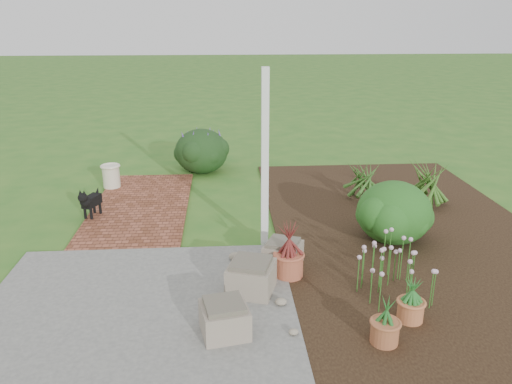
{
  "coord_description": "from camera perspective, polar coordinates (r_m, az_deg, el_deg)",
  "views": [
    {
      "loc": [
        -0.27,
        -6.42,
        3.08
      ],
      "look_at": [
        0.2,
        0.4,
        0.7
      ],
      "focal_mm": 35.0,
      "sensor_mm": 36.0,
      "label": 1
    }
  ],
  "objects": [
    {
      "name": "ground",
      "position": [
        7.12,
        -1.39,
        -6.42
      ],
      "size": [
        80.0,
        80.0,
        0.0
      ],
      "primitive_type": "plane",
      "color": "#2C6620",
      "rests_on": "ground"
    },
    {
      "name": "concrete_patio",
      "position": [
        5.67,
        -13.67,
        -14.1
      ],
      "size": [
        3.5,
        3.5,
        0.04
      ],
      "primitive_type": "cube",
      "color": "#5F5F5D",
      "rests_on": "ground"
    },
    {
      "name": "brick_path",
      "position": [
        8.84,
        -13.0,
        -1.56
      ],
      "size": [
        1.6,
        3.5,
        0.04
      ],
      "primitive_type": "cube",
      "color": "brown",
      "rests_on": "ground"
    },
    {
      "name": "garden_bed",
      "position": [
        8.06,
        16.54,
        -4.0
      ],
      "size": [
        4.0,
        7.0,
        0.03
      ],
      "primitive_type": "cube",
      "color": "black",
      "rests_on": "ground"
    },
    {
      "name": "veranda_post",
      "position": [
        6.79,
        1.02,
        3.57
      ],
      "size": [
        0.1,
        0.1,
        2.5
      ],
      "primitive_type": "cube",
      "color": "white",
      "rests_on": "ground"
    },
    {
      "name": "stone_trough_near",
      "position": [
        5.23,
        -3.61,
        -14.37
      ],
      "size": [
        0.54,
        0.54,
        0.31
      ],
      "primitive_type": "cube",
      "rotation": [
        0.0,
        0.0,
        0.2
      ],
      "color": "gray",
      "rests_on": "concrete_patio"
    },
    {
      "name": "stone_trough_mid",
      "position": [
        5.92,
        -0.54,
        -9.8
      ],
      "size": [
        0.64,
        0.64,
        0.34
      ],
      "primitive_type": "cube",
      "rotation": [
        0.0,
        0.0,
        -0.31
      ],
      "color": "gray",
      "rests_on": "concrete_patio"
    },
    {
      "name": "stone_trough_far",
      "position": [
        6.51,
        3.1,
        -7.18
      ],
      "size": [
        0.59,
        0.59,
        0.3
      ],
      "primitive_type": "cube",
      "rotation": [
        0.0,
        0.0,
        -0.4
      ],
      "color": "gray",
      "rests_on": "concrete_patio"
    },
    {
      "name": "black_dog",
      "position": [
        8.42,
        -18.45,
        -0.96
      ],
      "size": [
        0.28,
        0.53,
        0.47
      ],
      "rotation": [
        0.0,
        0.0,
        -0.34
      ],
      "color": "black",
      "rests_on": "brick_path"
    },
    {
      "name": "cream_ceramic_urn",
      "position": [
        9.85,
        -16.21,
        1.73
      ],
      "size": [
        0.41,
        0.41,
        0.42
      ],
      "primitive_type": "cylinder",
      "rotation": [
        0.0,
        0.0,
        0.37
      ],
      "color": "beige",
      "rests_on": "brick_path"
    },
    {
      "name": "evergreen_shrub",
      "position": [
        7.4,
        15.51,
        -2.08
      ],
      "size": [
        1.13,
        1.13,
        0.91
      ],
      "primitive_type": "ellipsoid",
      "rotation": [
        0.0,
        0.0,
        -0.06
      ],
      "color": "#153F13",
      "rests_on": "garden_bed"
    },
    {
      "name": "agapanthus_clump_back",
      "position": [
        9.01,
        19.02,
        1.44
      ],
      "size": [
        1.03,
        1.03,
        0.92
      ],
      "primitive_type": null,
      "rotation": [
        0.0,
        0.0,
        0.0
      ],
      "color": "#14420E",
      "rests_on": "garden_bed"
    },
    {
      "name": "agapanthus_clump_front",
      "position": [
        9.08,
        12.13,
        1.75
      ],
      "size": [
        1.05,
        1.05,
        0.78
      ],
      "primitive_type": null,
      "rotation": [
        0.0,
        0.0,
        -0.21
      ],
      "color": "#144418",
      "rests_on": "garden_bed"
    },
    {
      "name": "pink_flower_patch",
      "position": [
        6.07,
        15.3,
        -8.34
      ],
      "size": [
        1.16,
        1.16,
        0.63
      ],
      "primitive_type": null,
      "rotation": [
        0.0,
        0.0,
        0.2
      ],
      "color": "#113D0F",
      "rests_on": "garden_bed"
    },
    {
      "name": "terracotta_pot_bronze",
      "position": [
        6.3,
        3.75,
        -8.3
      ],
      "size": [
        0.48,
        0.48,
        0.3
      ],
      "primitive_type": "cylinder",
      "rotation": [
        0.0,
        0.0,
        -0.42
      ],
      "color": "#AC563A",
      "rests_on": "garden_bed"
    },
    {
      "name": "terracotta_pot_small_left",
      "position": [
        5.7,
        17.24,
        -12.81
      ],
      "size": [
        0.34,
        0.34,
        0.23
      ],
      "primitive_type": "cylinder",
      "rotation": [
        0.0,
        0.0,
        0.27
      ],
      "color": "#B9693E",
      "rests_on": "garden_bed"
    },
    {
      "name": "terracotta_pot_small_right",
      "position": [
        5.28,
        14.5,
        -15.22
      ],
      "size": [
        0.35,
        0.35,
        0.24
      ],
      "primitive_type": "cylinder",
      "rotation": [
        0.0,
        0.0,
        0.28
      ],
      "color": "#A05A36",
      "rests_on": "garden_bed"
    },
    {
      "name": "purple_flowering_bush",
      "position": [
        10.56,
        -6.25,
        4.79
      ],
      "size": [
        1.15,
        1.15,
        0.94
      ],
      "primitive_type": "ellipsoid",
      "rotation": [
        0.0,
        0.0,
        -0.04
      ],
      "color": "black",
      "rests_on": "ground"
    }
  ]
}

